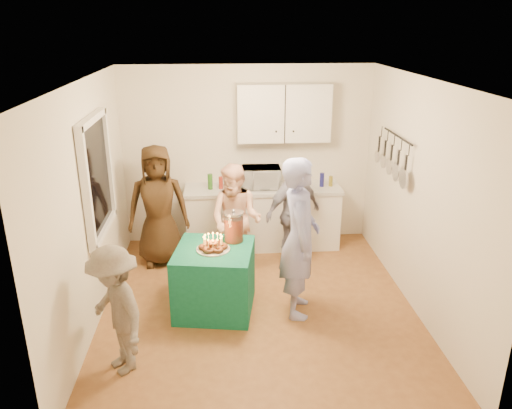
{
  "coord_description": "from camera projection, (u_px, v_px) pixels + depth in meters",
  "views": [
    {
      "loc": [
        -0.41,
        -5.07,
        3.16
      ],
      "look_at": [
        0.0,
        0.35,
        1.15
      ],
      "focal_mm": 35.0,
      "sensor_mm": 36.0,
      "label": 1
    }
  ],
  "objects": [
    {
      "name": "party_table",
      "position": [
        215.0,
        279.0,
        5.7
      ],
      "size": [
        0.97,
        0.97,
        0.76
      ],
      "primitive_type": "cube",
      "rotation": [
        0.0,
        0.0,
        -0.16
      ],
      "color": "#0E6044",
      "rests_on": "floor"
    },
    {
      "name": "right_wall",
      "position": [
        420.0,
        199.0,
        5.54
      ],
      "size": [
        4.0,
        4.0,
        0.0
      ],
      "primitive_type": "plane",
      "color": "silver",
      "rests_on": "floor"
    },
    {
      "name": "window_night",
      "position": [
        96.0,
        176.0,
        5.48
      ],
      "size": [
        0.04,
        1.0,
        1.2
      ],
      "primitive_type": "cube",
      "color": "black",
      "rests_on": "left_wall"
    },
    {
      "name": "woman_back_right",
      "position": [
        293.0,
        213.0,
        6.64
      ],
      "size": [
        0.94,
        0.76,
        1.5
      ],
      "primitive_type": "imported",
      "rotation": [
        0.0,
        0.0,
        0.53
      ],
      "color": "#121036",
      "rests_on": "floor"
    },
    {
      "name": "pot_rack",
      "position": [
        394.0,
        156.0,
        6.09
      ],
      "size": [
        0.12,
        1.0,
        0.6
      ],
      "primitive_type": "cube",
      "color": "black",
      "rests_on": "right_wall"
    },
    {
      "name": "child_near_left",
      "position": [
        116.0,
        311.0,
        4.6
      ],
      "size": [
        0.87,
        0.96,
        1.29
      ],
      "primitive_type": "imported",
      "rotation": [
        0.0,
        0.0,
        -0.96
      ],
      "color": "#5D524A",
      "rests_on": "floor"
    },
    {
      "name": "punch_jar",
      "position": [
        234.0,
        227.0,
        5.72
      ],
      "size": [
        0.22,
        0.22,
        0.34
      ],
      "primitive_type": "cylinder",
      "color": "red",
      "rests_on": "party_table"
    },
    {
      "name": "back_wall",
      "position": [
        248.0,
        156.0,
        7.28
      ],
      "size": [
        3.6,
        3.6,
        0.0
      ],
      "primitive_type": "plane",
      "color": "silver",
      "rests_on": "floor"
    },
    {
      "name": "microwave",
      "position": [
        261.0,
        177.0,
        7.1
      ],
      "size": [
        0.55,
        0.38,
        0.3
      ],
      "primitive_type": "imported",
      "rotation": [
        0.0,
        0.0,
        -0.02
      ],
      "color": "white",
      "rests_on": "countertop"
    },
    {
      "name": "woman_back_center",
      "position": [
        236.0,
        220.0,
        6.44
      ],
      "size": [
        0.89,
        0.81,
        1.47
      ],
      "primitive_type": "imported",
      "rotation": [
        0.0,
        0.0,
        -0.43
      ],
      "color": "#F89E81",
      "rests_on": "floor"
    },
    {
      "name": "left_wall",
      "position": [
        89.0,
        207.0,
        5.29
      ],
      "size": [
        4.0,
        4.0,
        0.0
      ],
      "primitive_type": "plane",
      "color": "silver",
      "rests_on": "floor"
    },
    {
      "name": "counter",
      "position": [
        263.0,
        218.0,
        7.32
      ],
      "size": [
        2.2,
        0.58,
        0.86
      ],
      "primitive_type": "cube",
      "color": "white",
      "rests_on": "floor"
    },
    {
      "name": "ceiling",
      "position": [
        259.0,
        80.0,
        4.96
      ],
      "size": [
        4.0,
        4.0,
        0.0
      ],
      "primitive_type": "plane",
      "color": "white",
      "rests_on": "floor"
    },
    {
      "name": "countertop",
      "position": [
        263.0,
        189.0,
        7.16
      ],
      "size": [
        2.24,
        0.62,
        0.05
      ],
      "primitive_type": "cube",
      "color": "beige",
      "rests_on": "counter"
    },
    {
      "name": "man_birthday",
      "position": [
        300.0,
        238.0,
        5.47
      ],
      "size": [
        0.51,
        0.71,
        1.83
      ],
      "primitive_type": "imported",
      "rotation": [
        0.0,
        0.0,
        1.46
      ],
      "color": "#989FDE",
      "rests_on": "floor"
    },
    {
      "name": "woman_back_left",
      "position": [
        158.0,
        206.0,
        6.67
      ],
      "size": [
        0.86,
        0.61,
        1.66
      ],
      "primitive_type": "imported",
      "rotation": [
        0.0,
        0.0,
        0.1
      ],
      "color": "#533517",
      "rests_on": "floor"
    },
    {
      "name": "upper_cabinet",
      "position": [
        284.0,
        113.0,
        6.95
      ],
      "size": [
        1.3,
        0.3,
        0.8
      ],
      "primitive_type": "cube",
      "color": "white",
      "rests_on": "back_wall"
    },
    {
      "name": "floor",
      "position": [
        258.0,
        306.0,
        5.86
      ],
      "size": [
        4.0,
        4.0,
        0.0
      ],
      "primitive_type": "plane",
      "color": "brown",
      "rests_on": "ground"
    },
    {
      "name": "donut_cake",
      "position": [
        213.0,
        242.0,
        5.52
      ],
      "size": [
        0.38,
        0.38,
        0.18
      ],
      "primitive_type": null,
      "color": "#381C0C",
      "rests_on": "party_table"
    }
  ]
}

